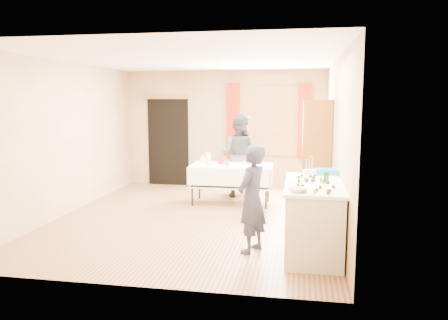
% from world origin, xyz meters
% --- Properties ---
extents(floor, '(4.50, 5.50, 0.02)m').
position_xyz_m(floor, '(0.00, 0.00, -0.01)').
color(floor, '#9E7047').
rests_on(floor, ground).
extents(ceiling, '(4.50, 5.50, 0.02)m').
position_xyz_m(ceiling, '(0.00, 0.00, 2.61)').
color(ceiling, white).
rests_on(ceiling, floor).
extents(wall_back, '(4.50, 0.02, 2.60)m').
position_xyz_m(wall_back, '(0.00, 2.76, 1.30)').
color(wall_back, tan).
rests_on(wall_back, floor).
extents(wall_front, '(4.50, 0.02, 2.60)m').
position_xyz_m(wall_front, '(0.00, -2.76, 1.30)').
color(wall_front, tan).
rests_on(wall_front, floor).
extents(wall_left, '(0.02, 5.50, 2.60)m').
position_xyz_m(wall_left, '(-2.26, 0.00, 1.30)').
color(wall_left, tan).
rests_on(wall_left, floor).
extents(wall_right, '(0.02, 5.50, 2.60)m').
position_xyz_m(wall_right, '(2.26, 0.00, 1.30)').
color(wall_right, tan).
rests_on(wall_right, floor).
extents(window_frame, '(1.32, 0.06, 1.52)m').
position_xyz_m(window_frame, '(1.00, 2.72, 1.50)').
color(window_frame, olive).
rests_on(window_frame, wall_back).
extents(window_pane, '(1.20, 0.02, 1.40)m').
position_xyz_m(window_pane, '(1.00, 2.71, 1.50)').
color(window_pane, white).
rests_on(window_pane, wall_back).
extents(curtain_left, '(0.28, 0.06, 1.65)m').
position_xyz_m(curtain_left, '(0.22, 2.67, 1.50)').
color(curtain_left, '#A82710').
rests_on(curtain_left, wall_back).
extents(curtain_right, '(0.28, 0.06, 1.65)m').
position_xyz_m(curtain_right, '(1.78, 2.67, 1.50)').
color(curtain_right, '#A82710').
rests_on(curtain_right, wall_back).
extents(doorway, '(0.95, 0.04, 2.00)m').
position_xyz_m(doorway, '(-1.30, 2.73, 1.00)').
color(doorway, black).
rests_on(doorway, floor).
extents(door_lintel, '(1.05, 0.06, 0.08)m').
position_xyz_m(door_lintel, '(-1.30, 2.70, 2.02)').
color(door_lintel, olive).
rests_on(door_lintel, wall_back).
extents(cabinet, '(0.50, 0.60, 1.96)m').
position_xyz_m(cabinet, '(1.99, 1.02, 0.98)').
color(cabinet, brown).
rests_on(cabinet, floor).
extents(counter, '(0.73, 1.54, 0.91)m').
position_xyz_m(counter, '(1.89, -1.34, 0.45)').
color(counter, beige).
rests_on(counter, floor).
extents(party_table, '(1.54, 0.80, 0.75)m').
position_xyz_m(party_table, '(0.43, 1.12, 0.45)').
color(party_table, black).
rests_on(party_table, floor).
extents(chair, '(0.44, 0.44, 0.96)m').
position_xyz_m(chair, '(0.52, 2.02, 0.29)').
color(chair, black).
rests_on(chair, floor).
extents(girl, '(0.75, 0.70, 1.40)m').
position_xyz_m(girl, '(1.11, -1.46, 0.70)').
color(girl, '#25273E').
rests_on(girl, floor).
extents(woman, '(1.17, 1.08, 1.68)m').
position_xyz_m(woman, '(0.49, 1.78, 0.84)').
color(woman, black).
rests_on(woman, floor).
extents(soda_can, '(0.08, 0.08, 0.12)m').
position_xyz_m(soda_can, '(2.04, -1.23, 0.97)').
color(soda_can, '#037720').
rests_on(soda_can, counter).
extents(mixing_bowl, '(0.35, 0.35, 0.05)m').
position_xyz_m(mixing_bowl, '(1.69, -1.92, 0.93)').
color(mixing_bowl, white).
rests_on(mixing_bowl, counter).
extents(foam_block, '(0.17, 0.14, 0.08)m').
position_xyz_m(foam_block, '(1.83, -0.75, 0.95)').
color(foam_block, white).
rests_on(foam_block, counter).
extents(blue_basket, '(0.32, 0.22, 0.08)m').
position_xyz_m(blue_basket, '(2.07, -0.66, 0.95)').
color(blue_basket, '#217BCC').
rests_on(blue_basket, counter).
extents(pitcher, '(0.14, 0.14, 0.22)m').
position_xyz_m(pitcher, '(0.00, 0.99, 0.86)').
color(pitcher, silver).
rests_on(pitcher, party_table).
extents(cup_red, '(0.19, 0.19, 0.11)m').
position_xyz_m(cup_red, '(0.22, 1.18, 0.80)').
color(cup_red, '#C3173D').
rests_on(cup_red, party_table).
extents(cup_rainbow, '(0.13, 0.13, 0.10)m').
position_xyz_m(cup_rainbow, '(0.37, 0.99, 0.80)').
color(cup_rainbow, red).
rests_on(cup_rainbow, party_table).
extents(small_bowl, '(0.19, 0.19, 0.05)m').
position_xyz_m(small_bowl, '(0.71, 1.24, 0.78)').
color(small_bowl, white).
rests_on(small_bowl, party_table).
extents(pastry_tray, '(0.31, 0.24, 0.02)m').
position_xyz_m(pastry_tray, '(0.95, 1.03, 0.76)').
color(pastry_tray, white).
rests_on(pastry_tray, party_table).
extents(bottle, '(0.10, 0.10, 0.16)m').
position_xyz_m(bottle, '(-0.16, 1.27, 0.83)').
color(bottle, white).
rests_on(bottle, party_table).
extents(cake_balls, '(0.46, 1.14, 0.04)m').
position_xyz_m(cake_balls, '(1.87, -1.49, 0.93)').
color(cake_balls, '#3F2314').
rests_on(cake_balls, counter).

